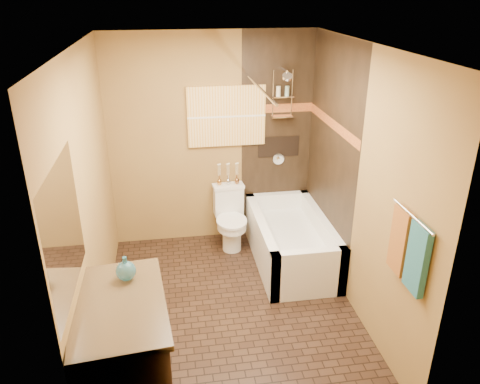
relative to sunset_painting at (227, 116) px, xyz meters
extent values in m
plane|color=black|center=(-0.17, -1.48, -1.55)|extent=(3.00, 3.00, 0.00)
cube|color=olive|center=(-1.37, -1.48, -0.30)|extent=(0.02, 3.00, 2.50)
cube|color=olive|center=(1.03, -1.48, -0.30)|extent=(0.02, 3.00, 2.50)
cube|color=olive|center=(-0.17, 0.02, -0.30)|extent=(2.40, 0.02, 2.50)
cube|color=olive|center=(-0.17, -2.98, -0.30)|extent=(2.40, 0.02, 2.50)
plane|color=silver|center=(-0.17, -1.48, 0.95)|extent=(3.00, 3.00, 0.00)
cube|color=black|center=(0.60, 0.01, -0.30)|extent=(0.85, 0.01, 2.50)
cube|color=black|center=(1.02, -0.73, -0.30)|extent=(0.01, 1.50, 2.50)
cube|color=maroon|center=(0.60, 0.00, 0.07)|extent=(0.85, 0.01, 0.10)
cube|color=maroon|center=(1.01, -0.73, 0.07)|extent=(0.01, 1.50, 0.10)
cube|color=black|center=(0.63, 0.01, -0.40)|extent=(0.50, 0.01, 0.25)
cylinder|color=silver|center=(0.63, -0.12, 0.53)|extent=(0.02, 0.26, 0.02)
cylinder|color=silver|center=(0.63, -0.28, 0.48)|extent=(0.11, 0.11, 0.09)
cylinder|color=silver|center=(0.63, -0.01, -0.55)|extent=(0.14, 0.02, 0.14)
cylinder|color=silver|center=(0.23, -0.73, 0.47)|extent=(0.03, 1.55, 0.03)
cylinder|color=silver|center=(0.98, -2.53, -0.10)|extent=(0.02, 0.55, 0.02)
cube|color=#21576E|center=(0.99, -2.66, -0.37)|extent=(0.05, 0.22, 0.52)
cube|color=brown|center=(0.99, -2.40, -0.37)|extent=(0.05, 0.22, 0.52)
cube|color=gold|center=(0.00, 0.00, 0.00)|extent=(0.90, 0.04, 0.70)
cube|color=white|center=(-1.36, -2.48, -0.05)|extent=(0.01, 1.00, 0.90)
cube|color=white|center=(0.63, -1.43, -1.27)|extent=(0.80, 0.10, 0.55)
cube|color=white|center=(0.63, -0.03, -1.27)|extent=(0.80, 0.10, 0.55)
cube|color=white|center=(0.28, -0.73, -1.27)|extent=(0.10, 1.50, 0.55)
cube|color=white|center=(0.98, -0.73, -1.27)|extent=(0.10, 1.50, 0.55)
cube|color=white|center=(0.63, -0.73, -1.38)|extent=(0.64, 1.34, 0.35)
cube|color=white|center=(0.00, -0.09, -1.03)|extent=(0.36, 0.19, 0.35)
cube|color=white|center=(0.00, -0.09, -0.84)|extent=(0.38, 0.21, 0.04)
cylinder|color=white|center=(0.00, -0.36, -1.37)|extent=(0.22, 0.22, 0.35)
cylinder|color=white|center=(0.00, -0.36, -1.22)|extent=(0.34, 0.34, 0.09)
cylinder|color=white|center=(0.00, -0.36, -1.17)|extent=(0.36, 0.36, 0.03)
cube|color=black|center=(-1.10, -2.48, -1.11)|extent=(0.70, 1.04, 0.88)
cube|color=black|center=(-1.09, -2.48, -0.65)|extent=(0.73, 1.10, 0.04)
camera|label=1|loc=(-0.67, -5.21, 1.38)|focal=35.00mm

